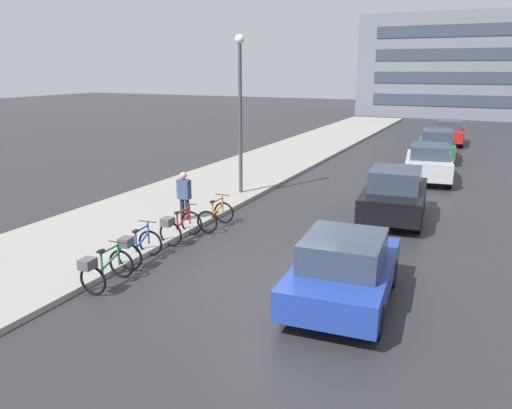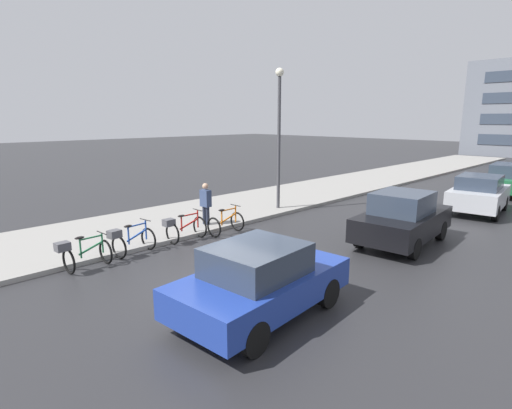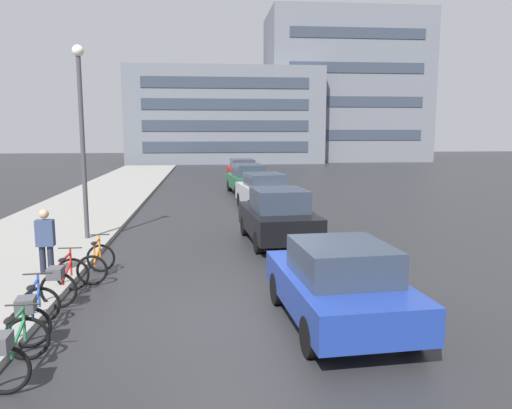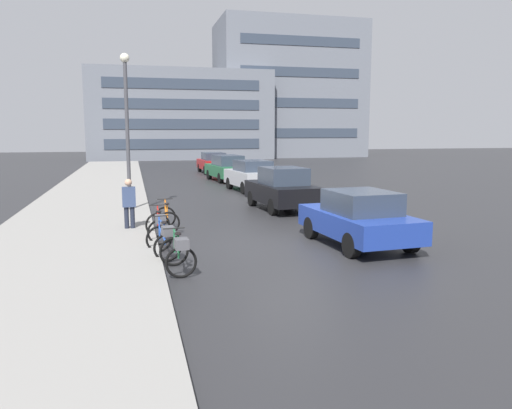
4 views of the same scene
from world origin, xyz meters
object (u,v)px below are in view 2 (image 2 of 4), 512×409
object	(u,v)px
bicycle_farthest	(226,223)
car_green	(508,179)
pedestrian	(206,203)
bicycle_nearest	(82,253)
bicycle_second	(130,240)
bicycle_third	(183,228)
streetlamp	(279,126)
car_silver	(479,194)
car_black	(402,219)
car_blue	(260,280)

from	to	relation	value
bicycle_farthest	car_green	world-z (taller)	car_green
pedestrian	bicycle_nearest	bearing A→B (deg)	-77.97
bicycle_farthest	car_green	xyz separation A→B (m)	(4.87, 15.52, 0.44)
bicycle_second	pedestrian	xyz separation A→B (m)	(-0.84, 3.49, 0.46)
bicycle_nearest	bicycle_third	bearing A→B (deg)	93.95
streetlamp	car_silver	bearing A→B (deg)	43.04
bicycle_third	pedestrian	xyz separation A→B (m)	(-0.83, 1.60, 0.46)
bicycle_nearest	bicycle_farthest	bearing A→B (deg)	89.04
bicycle_farthest	car_black	bearing A→B (deg)	34.61
bicycle_third	streetlamp	size ratio (longest dim) A/B	0.24
bicycle_third	car_black	size ratio (longest dim) A/B	0.34
bicycle_nearest	car_black	distance (m)	9.64
car_black	car_green	size ratio (longest dim) A/B	0.93
car_green	bicycle_second	bearing A→B (deg)	-105.21
car_blue	car_green	distance (m)	18.88
bicycle_third	car_black	world-z (taller)	car_black
car_green	car_silver	bearing A→B (deg)	-87.30
bicycle_nearest	bicycle_second	world-z (taller)	bicycle_second
bicycle_third	car_blue	bearing A→B (deg)	-18.39
bicycle_nearest	bicycle_farthest	world-z (taller)	bicycle_farthest
car_silver	streetlamp	xyz separation A→B (m)	(-6.28, -5.86, 2.84)
car_black	bicycle_farthest	bearing A→B (deg)	-145.39
bicycle_farthest	streetlamp	bearing A→B (deg)	105.99
bicycle_third	car_green	world-z (taller)	car_green
bicycle_second	car_blue	xyz separation A→B (m)	(5.30, 0.12, 0.28)
car_silver	bicycle_second	bearing A→B (deg)	-112.19
pedestrian	car_green	bearing A→B (deg)	68.82
bicycle_second	streetlamp	size ratio (longest dim) A/B	0.24
pedestrian	bicycle_third	bearing A→B (deg)	-62.71
bicycle_third	car_black	xyz separation A→B (m)	(5.14, 4.93, 0.35)
pedestrian	streetlamp	bearing A→B (deg)	89.99
bicycle_nearest	pedestrian	size ratio (longest dim) A/B	0.82
car_green	streetlamp	size ratio (longest dim) A/B	0.75
car_green	streetlamp	distance (m)	13.32
car_black	car_silver	world-z (taller)	car_black
bicycle_third	car_blue	world-z (taller)	car_blue
car_green	pedestrian	world-z (taller)	pedestrian
bicycle_farthest	pedestrian	xyz separation A→B (m)	(-1.14, 0.01, 0.55)
bicycle_second	bicycle_third	world-z (taller)	bicycle_third
streetlamp	bicycle_third	bearing A→B (deg)	-81.58
bicycle_farthest	car_green	distance (m)	16.27
bicycle_third	pedestrian	size ratio (longest dim) A/B	0.85
bicycle_farthest	car_black	xyz separation A→B (m)	(4.83, 3.33, 0.44)
bicycle_second	car_blue	bearing A→B (deg)	1.30
car_green	streetlamp	xyz separation A→B (m)	(-6.01, -11.54, 2.83)
car_blue	car_black	distance (m)	6.69
bicycle_second	pedestrian	world-z (taller)	pedestrian
bicycle_farthest	car_blue	distance (m)	6.04
car_green	bicycle_third	bearing A→B (deg)	-106.85
streetlamp	car_blue	bearing A→B (deg)	-50.09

